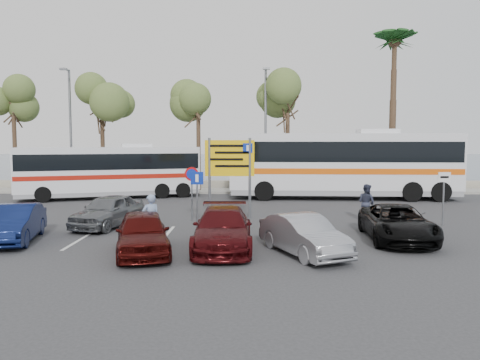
{
  "coord_description": "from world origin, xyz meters",
  "views": [
    {
      "loc": [
        1.77,
        -17.56,
        3.47
      ],
      "look_at": [
        1.47,
        3.0,
        1.74
      ],
      "focal_mm": 35.0,
      "sensor_mm": 36.0,
      "label": 1
    }
  ],
  "objects_px": {
    "street_lamp_left": "(70,124)",
    "pedestrian_far": "(366,203)",
    "suv_black": "(397,223)",
    "coach_bus_left": "(110,173)",
    "car_maroon": "(223,229)",
    "car_blue": "(14,223)",
    "car_red": "(143,233)",
    "coach_bus_right": "(342,167)",
    "pedestrian_near": "(151,219)",
    "car_silver_b": "(304,235)",
    "street_lamp_right": "(266,124)",
    "direction_sign": "(230,164)",
    "car_silver_a": "(108,211)"
  },
  "relations": [
    {
      "from": "street_lamp_left",
      "to": "car_silver_b",
      "type": "bearing_deg",
      "value": -51.58
    },
    {
      "from": "car_red",
      "to": "car_silver_b",
      "type": "bearing_deg",
      "value": -13.83
    },
    {
      "from": "car_silver_a",
      "to": "pedestrian_near",
      "type": "distance_m",
      "value": 3.81
    },
    {
      "from": "direction_sign",
      "to": "car_silver_b",
      "type": "height_order",
      "value": "direction_sign"
    },
    {
      "from": "street_lamp_right",
      "to": "car_silver_a",
      "type": "height_order",
      "value": "street_lamp_right"
    },
    {
      "from": "car_silver_a",
      "to": "car_red",
      "type": "bearing_deg",
      "value": -46.35
    },
    {
      "from": "street_lamp_left",
      "to": "pedestrian_far",
      "type": "height_order",
      "value": "street_lamp_left"
    },
    {
      "from": "street_lamp_left",
      "to": "suv_black",
      "type": "distance_m",
      "value": 22.98
    },
    {
      "from": "coach_bus_left",
      "to": "car_silver_b",
      "type": "distance_m",
      "value": 17.23
    },
    {
      "from": "street_lamp_left",
      "to": "car_red",
      "type": "height_order",
      "value": "street_lamp_left"
    },
    {
      "from": "direction_sign",
      "to": "suv_black",
      "type": "relative_size",
      "value": 0.81
    },
    {
      "from": "car_silver_b",
      "to": "pedestrian_far",
      "type": "xyz_separation_m",
      "value": [
        3.44,
        6.06,
        0.2
      ]
    },
    {
      "from": "coach_bus_right",
      "to": "coach_bus_left",
      "type": "bearing_deg",
      "value": -180.0
    },
    {
      "from": "direction_sign",
      "to": "car_blue",
      "type": "xyz_separation_m",
      "value": [
        -7.23,
        -5.02,
        -1.79
      ]
    },
    {
      "from": "street_lamp_left",
      "to": "street_lamp_right",
      "type": "bearing_deg",
      "value": 0.0
    },
    {
      "from": "street_lamp_right",
      "to": "coach_bus_right",
      "type": "xyz_separation_m",
      "value": [
        4.5,
        -3.02,
        -2.67
      ]
    },
    {
      "from": "coach_bus_left",
      "to": "suv_black",
      "type": "height_order",
      "value": "coach_bus_left"
    },
    {
      "from": "direction_sign",
      "to": "suv_black",
      "type": "xyz_separation_m",
      "value": [
        6.0,
        -4.63,
        -1.81
      ]
    },
    {
      "from": "coach_bus_left",
      "to": "pedestrian_near",
      "type": "xyz_separation_m",
      "value": [
        5.02,
        -12.5,
        -0.69
      ]
    },
    {
      "from": "street_lamp_right",
      "to": "coach_bus_right",
      "type": "height_order",
      "value": "street_lamp_right"
    },
    {
      "from": "car_red",
      "to": "pedestrian_near",
      "type": "xyz_separation_m",
      "value": [
        -0.05,
        1.5,
        0.18
      ]
    },
    {
      "from": "street_lamp_left",
      "to": "coach_bus_left",
      "type": "bearing_deg",
      "value": -40.78
    },
    {
      "from": "street_lamp_left",
      "to": "pedestrian_far",
      "type": "xyz_separation_m",
      "value": [
        16.94,
        -10.96,
        -3.79
      ]
    },
    {
      "from": "direction_sign",
      "to": "coach_bus_left",
      "type": "xyz_separation_m",
      "value": [
        -7.5,
        7.3,
        -0.9
      ]
    },
    {
      "from": "pedestrian_far",
      "to": "coach_bus_right",
      "type": "bearing_deg",
      "value": -41.4
    },
    {
      "from": "car_maroon",
      "to": "suv_black",
      "type": "distance_m",
      "value": 6.15
    },
    {
      "from": "car_maroon",
      "to": "car_silver_b",
      "type": "height_order",
      "value": "car_maroon"
    },
    {
      "from": "street_lamp_right",
      "to": "car_silver_b",
      "type": "bearing_deg",
      "value": -88.32
    },
    {
      "from": "street_lamp_left",
      "to": "direction_sign",
      "type": "relative_size",
      "value": 2.23
    },
    {
      "from": "car_silver_b",
      "to": "street_lamp_left",
      "type": "bearing_deg",
      "value": 104.59
    },
    {
      "from": "pedestrian_far",
      "to": "car_silver_b",
      "type": "bearing_deg",
      "value": 113.01
    },
    {
      "from": "coach_bus_right",
      "to": "suv_black",
      "type": "bearing_deg",
      "value": -92.4
    },
    {
      "from": "car_maroon",
      "to": "pedestrian_far",
      "type": "xyz_separation_m",
      "value": [
        5.94,
        5.35,
        0.15
      ]
    },
    {
      "from": "pedestrian_near",
      "to": "car_silver_b",
      "type": "bearing_deg",
      "value": 132.64
    },
    {
      "from": "coach_bus_left",
      "to": "suv_black",
      "type": "relative_size",
      "value": 2.42
    },
    {
      "from": "car_maroon",
      "to": "suv_black",
      "type": "bearing_deg",
      "value": 11.77
    },
    {
      "from": "car_blue",
      "to": "car_silver_a",
      "type": "bearing_deg",
      "value": 37.46
    },
    {
      "from": "street_lamp_right",
      "to": "car_blue",
      "type": "xyz_separation_m",
      "value": [
        -9.22,
        -15.34,
        -3.96
      ]
    },
    {
      "from": "car_blue",
      "to": "car_red",
      "type": "height_order",
      "value": "car_red"
    },
    {
      "from": "car_blue",
      "to": "car_maroon",
      "type": "height_order",
      "value": "car_maroon"
    },
    {
      "from": "street_lamp_left",
      "to": "street_lamp_right",
      "type": "distance_m",
      "value": 13.0
    },
    {
      "from": "coach_bus_right",
      "to": "pedestrian_far",
      "type": "height_order",
      "value": "coach_bus_right"
    },
    {
      "from": "car_silver_a",
      "to": "car_blue",
      "type": "xyz_separation_m",
      "value": [
        -2.4,
        -2.82,
        -0.02
      ]
    },
    {
      "from": "pedestrian_far",
      "to": "suv_black",
      "type": "bearing_deg",
      "value": 143.45
    },
    {
      "from": "car_silver_b",
      "to": "street_lamp_right",
      "type": "bearing_deg",
      "value": 67.85
    },
    {
      "from": "street_lamp_right",
      "to": "coach_bus_left",
      "type": "xyz_separation_m",
      "value": [
        -9.5,
        -3.02,
        -3.07
      ]
    },
    {
      "from": "car_maroon",
      "to": "car_red",
      "type": "bearing_deg",
      "value": -164.69
    },
    {
      "from": "suv_black",
      "to": "pedestrian_far",
      "type": "relative_size",
      "value": 2.77
    },
    {
      "from": "coach_bus_left",
      "to": "car_maroon",
      "type": "xyz_separation_m",
      "value": [
        7.5,
        -13.29,
        -0.87
      ]
    },
    {
      "from": "street_lamp_left",
      "to": "coach_bus_left",
      "type": "relative_size",
      "value": 0.74
    }
  ]
}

